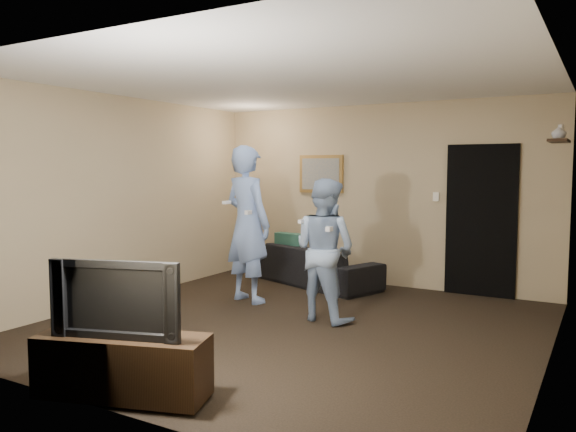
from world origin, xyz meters
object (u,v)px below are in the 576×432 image
Objects in this scene: tv_console at (123,366)px; wii_player_left at (248,224)px; television at (121,297)px; sofa at (317,265)px; wii_player_right at (325,250)px.

wii_player_left is at bearing 89.02° from tv_console.
television is 3.13m from wii_player_left.
wii_player_left reaches higher than tv_console.
television is at bearing 118.06° from sofa.
sofa is 1.95m from wii_player_right.
television is at bearing -96.82° from wii_player_right.
sofa is at bearing 79.96° from tv_console.
tv_console is (0.60, -4.33, -0.03)m from sofa.
sofa is at bearing 76.95° from wii_player_left.
tv_console is 1.28× the size of television.
sofa is 4.39m from television.
television is at bearing 0.00° from tv_console.
wii_player_left reaches higher than wii_player_right.
wii_player_left is 1.25× the size of wii_player_right.
wii_player_right reaches higher than tv_console.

